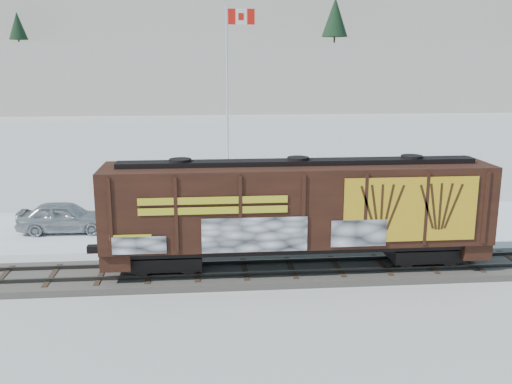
{
  "coord_description": "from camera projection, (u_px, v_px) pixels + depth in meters",
  "views": [
    {
      "loc": [
        -3.6,
        -22.89,
        8.92
      ],
      "look_at": [
        -1.25,
        3.0,
        2.96
      ],
      "focal_mm": 40.0,
      "sensor_mm": 36.0,
      "label": 1
    }
  ],
  "objects": [
    {
      "name": "hillside",
      "position": [
        215.0,
        41.0,
        157.01
      ],
      "size": [
        360.0,
        110.0,
        93.0
      ],
      "color": "white",
      "rests_on": "ground"
    },
    {
      "name": "flagpole",
      "position": [
        229.0,
        125.0,
        38.69
      ],
      "size": [
        2.3,
        0.9,
        12.49
      ],
      "color": "silver",
      "rests_on": "ground"
    },
    {
      "name": "hopper_railcar",
      "position": [
        297.0,
        207.0,
        23.88
      ],
      "size": [
        16.05,
        3.06,
        4.55
      ],
      "color": "black",
      "rests_on": "rail_track"
    },
    {
      "name": "car_silver",
      "position": [
        65.0,
        217.0,
        30.33
      ],
      "size": [
        4.9,
        2.05,
        1.66
      ],
      "primitive_type": "imported",
      "rotation": [
        0.0,
        0.0,
        1.55
      ],
      "color": "#A3A6AA",
      "rests_on": "parking_strip"
    },
    {
      "name": "car_dark",
      "position": [
        424.0,
        217.0,
        31.07
      ],
      "size": [
        4.45,
        2.54,
        1.21
      ],
      "primitive_type": "imported",
      "rotation": [
        0.0,
        0.0,
        1.78
      ],
      "color": "black",
      "rests_on": "parking_strip"
    },
    {
      "name": "ground",
      "position": [
        291.0,
        274.0,
        24.53
      ],
      "size": [
        500.0,
        500.0,
        0.0
      ],
      "primitive_type": "plane",
      "color": "white",
      "rests_on": "ground"
    },
    {
      "name": "rail_track",
      "position": [
        291.0,
        271.0,
        24.49
      ],
      "size": [
        50.0,
        3.4,
        0.43
      ],
      "color": "#59544C",
      "rests_on": "ground"
    },
    {
      "name": "parking_strip",
      "position": [
        271.0,
        225.0,
        31.8
      ],
      "size": [
        40.0,
        8.0,
        0.03
      ],
      "primitive_type": "cube",
      "color": "white",
      "rests_on": "ground"
    },
    {
      "name": "car_white",
      "position": [
        349.0,
        207.0,
        32.79
      ],
      "size": [
        4.45,
        2.49,
        1.39
      ],
      "primitive_type": "imported",
      "rotation": [
        0.0,
        0.0,
        1.32
      ],
      "color": "silver",
      "rests_on": "parking_strip"
    }
  ]
}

